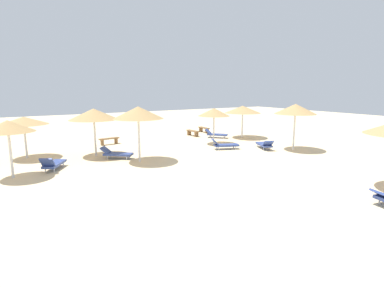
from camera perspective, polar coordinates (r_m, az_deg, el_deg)
The scene contains 16 objects.
ground_plane at distance 14.43m, azimuth 6.27°, elevation -6.55°, with size 80.00×80.00×0.00m, color beige.
parasol_0 at distance 21.67m, azimuth 18.72°, elevation 6.17°, with size 2.75×2.75×3.14m.
parasol_1 at distance 16.37m, azimuth -31.12°, elevation 2.82°, with size 2.33×2.33×2.74m.
parasol_2 at distance 26.09m, azimuth 9.43°, elevation 6.36°, with size 3.00×3.00×2.71m.
parasol_4 at distance 22.82m, azimuth 4.11°, elevation 5.92°, with size 2.38×2.38×2.71m.
parasol_5 at distance 19.65m, azimuth -17.84°, elevation 5.29°, with size 2.99×2.99×2.95m.
parasol_6 at distance 20.67m, azimuth -28.89°, elevation 3.81°, with size 2.78×2.78×2.52m.
parasol_7 at distance 17.46m, azimuth -9.99°, elevation 5.76°, with size 2.83×2.83×3.17m.
lounger_0 at distance 21.84m, azimuth 13.36°, elevation -0.07°, with size 1.35×1.98×0.72m.
lounger_1 at distance 17.42m, azimuth -24.43°, elevation -3.36°, with size 1.48×1.92×0.80m.
lounger_2 at distance 26.03m, azimuth 4.44°, elevation 1.86°, with size 1.74×1.83×0.73m.
lounger_4 at distance 21.25m, azimuth 6.05°, elevation -0.12°, with size 1.98×1.28×0.75m.
lounger_5 at distance 18.91m, azimuth -13.97°, elevation -1.72°, with size 1.86×1.71×0.70m.
bench_0 at distance 29.04m, azimuth 2.23°, elevation 2.83°, with size 0.45×1.51×0.49m.
bench_1 at distance 23.73m, azimuth -15.18°, elevation 0.74°, with size 1.54×0.59×0.49m.
bench_2 at distance 26.93m, azimuth 0.13°, elevation 2.24°, with size 0.50×1.52×0.49m.
Camera 1 is at (-8.49, -10.88, 4.21)m, focal length 28.63 mm.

